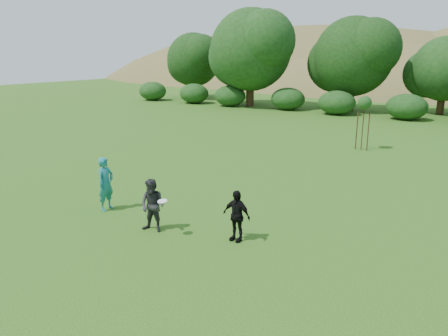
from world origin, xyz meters
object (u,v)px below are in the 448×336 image
object	(u,v)px
player_teal	(106,184)
sapling	(365,104)
player_black	(236,216)
player_grey	(153,206)

from	to	relation	value
player_teal	sapling	distance (m)	14.42
player_black	player_grey	bearing A→B (deg)	-159.78
player_black	sapling	distance (m)	13.53
player_grey	player_black	distance (m)	2.46
player_black	player_teal	bearing A→B (deg)	-174.90
player_teal	sapling	world-z (taller)	sapling
player_teal	player_grey	size ratio (longest dim) A/B	1.14
player_grey	player_black	world-z (taller)	player_grey
player_teal	player_black	world-z (taller)	player_teal
player_grey	player_black	bearing A→B (deg)	6.65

